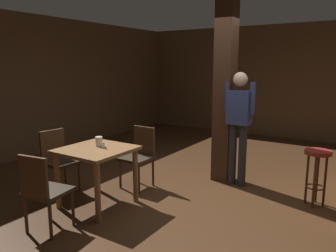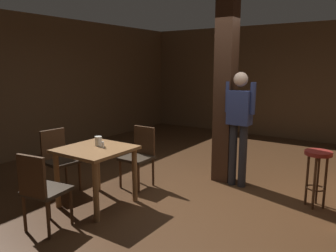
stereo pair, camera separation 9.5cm
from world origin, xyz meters
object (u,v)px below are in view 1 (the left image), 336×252
napkin_cup (99,141)px  salt_shaker (104,145)px  chair_west (58,158)px  chair_south (43,189)px  dining_table (97,159)px  chair_north (140,153)px  standing_person (239,121)px  bar_stool_near (317,165)px

napkin_cup → salt_shaker: (0.13, -0.05, -0.02)m
chair_west → chair_south: 1.23m
napkin_cup → dining_table: bearing=-66.0°
chair_north → chair_west: bearing=-135.8°
dining_table → chair_north: chair_north is taller
chair_west → napkin_cup: size_ratio=7.00×
standing_person → salt_shaker: bearing=-125.9°
dining_table → napkin_cup: (-0.04, 0.10, 0.21)m
salt_shaker → standing_person: (1.18, 1.63, 0.19)m
standing_person → bar_stool_near: standing_person is taller
salt_shaker → chair_north: bearing=93.3°
chair_south → dining_table: bearing=92.8°
salt_shaker → napkin_cup: bearing=159.3°
dining_table → chair_west: bearing=177.8°
standing_person → bar_stool_near: bearing=-7.7°
chair_west → standing_person: bearing=38.5°
chair_north → chair_south: 1.70m
chair_west → salt_shaker: bearing=1.2°
chair_south → napkin_cup: bearing=95.2°
dining_table → napkin_cup: 0.24m
chair_south → salt_shaker: (0.04, 0.90, 0.30)m
standing_person → chair_west: bearing=-141.5°
chair_north → chair_south: same height
chair_west → chair_south: same height
dining_table → napkin_cup: bearing=114.0°
chair_west → standing_person: size_ratio=0.52×
chair_north → bar_stool_near: chair_north is taller
chair_west → bar_stool_near: chair_west is taller
dining_table → bar_stool_near: size_ratio=1.13×
salt_shaker → chair_south: bearing=-92.7°
chair_west → chair_north: 1.18m
dining_table → salt_shaker: (0.08, 0.05, 0.19)m
napkin_cup → standing_person: standing_person is taller
chair_west → chair_north: (0.85, 0.82, 0.00)m
chair_west → bar_stool_near: (3.21, 1.50, 0.05)m
chair_west → standing_person: standing_person is taller
chair_west → chair_south: size_ratio=1.00×
dining_table → chair_west: chair_west is taller
dining_table → chair_west: 0.82m
chair_north → napkin_cup: (-0.08, -0.76, 0.33)m
chair_north → chair_south: size_ratio=1.00×
napkin_cup → bar_stool_near: size_ratio=0.17×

